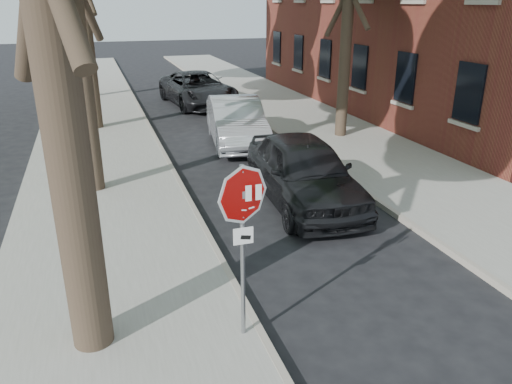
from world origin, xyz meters
The scene contains 9 objects.
ground centered at (0.00, 0.00, 0.00)m, with size 120.00×120.00×0.00m, color black.
sidewalk_left centered at (-2.50, 12.00, 0.06)m, with size 4.00×55.00×0.12m, color gray.
sidewalk_right centered at (6.00, 12.00, 0.06)m, with size 4.00×55.00×0.12m, color gray.
curb_left centered at (-0.45, 12.00, 0.07)m, with size 0.12×55.00×0.13m, color #9E9384.
curb_right centered at (3.95, 12.00, 0.07)m, with size 0.12×55.00×0.13m, color #9E9384.
stop_sign centered at (-0.70, -0.03, 1.95)m, with size 0.76×0.34×2.61m.
car_a centered at (2.24, 4.67, 0.83)m, with size 1.96×4.86×1.66m, color black.
car_b centered at (2.19, 10.43, 0.79)m, with size 1.68×4.81×1.58m, color #ADAFB5.
car_d centered at (2.35, 17.58, 0.78)m, with size 2.60×5.63×1.56m, color black.
Camera 1 is at (-2.43, -5.88, 4.70)m, focal length 35.00 mm.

